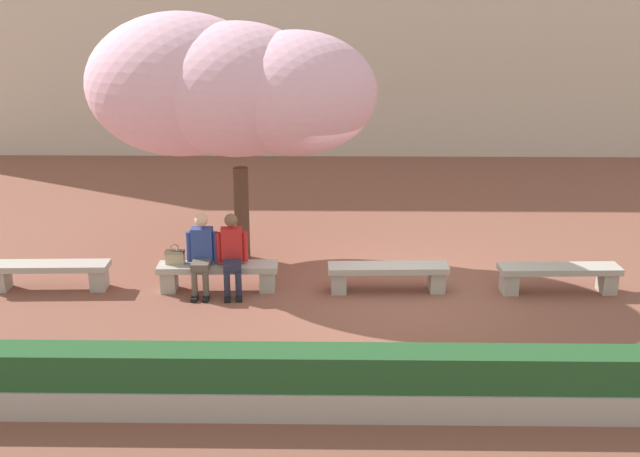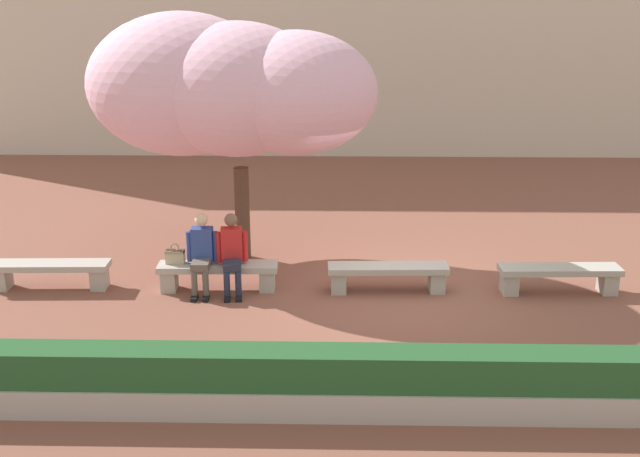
% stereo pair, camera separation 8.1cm
% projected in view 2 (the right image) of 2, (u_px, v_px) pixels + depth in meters
% --- Properties ---
extents(ground_plane, '(100.00, 100.00, 0.00)m').
position_uv_depth(ground_plane, '(387.00, 291.00, 12.16)').
color(ground_plane, brown).
extents(stone_bench_west_end, '(1.95, 0.49, 0.45)m').
position_uv_depth(stone_bench_west_end, '(50.00, 271.00, 12.18)').
color(stone_bench_west_end, '#ADA89E').
rests_on(stone_bench_west_end, ground).
extents(stone_bench_near_west, '(1.95, 0.49, 0.45)m').
position_uv_depth(stone_bench_near_west, '(218.00, 272.00, 12.12)').
color(stone_bench_near_west, '#ADA89E').
rests_on(stone_bench_near_west, ground).
extents(stone_bench_center, '(1.95, 0.49, 0.45)m').
position_uv_depth(stone_bench_center, '(388.00, 274.00, 12.06)').
color(stone_bench_center, '#ADA89E').
rests_on(stone_bench_center, ground).
extents(stone_bench_near_east, '(1.95, 0.49, 0.45)m').
position_uv_depth(stone_bench_near_east, '(559.00, 275.00, 12.00)').
color(stone_bench_near_east, '#ADA89E').
rests_on(stone_bench_near_east, ground).
extents(person_seated_left, '(0.51, 0.68, 1.29)m').
position_uv_depth(person_seated_left, '(202.00, 250.00, 11.96)').
color(person_seated_left, black).
rests_on(person_seated_left, ground).
extents(person_seated_right, '(0.51, 0.71, 1.29)m').
position_uv_depth(person_seated_right, '(232.00, 251.00, 11.95)').
color(person_seated_right, black).
rests_on(person_seated_right, ground).
extents(handbag, '(0.30, 0.15, 0.34)m').
position_uv_depth(handbag, '(175.00, 256.00, 12.08)').
color(handbag, tan).
rests_on(handbag, stone_bench_near_west).
extents(cherry_tree_main, '(5.02, 3.33, 4.34)m').
position_uv_depth(cherry_tree_main, '(231.00, 88.00, 12.80)').
color(cherry_tree_main, '#513828').
rests_on(cherry_tree_main, ground).
extents(planter_hedge_foreground, '(15.38, 0.50, 0.80)m').
position_uv_depth(planter_hedge_foreground, '(409.00, 384.00, 8.54)').
color(planter_hedge_foreground, '#ADA89E').
rests_on(planter_hedge_foreground, ground).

